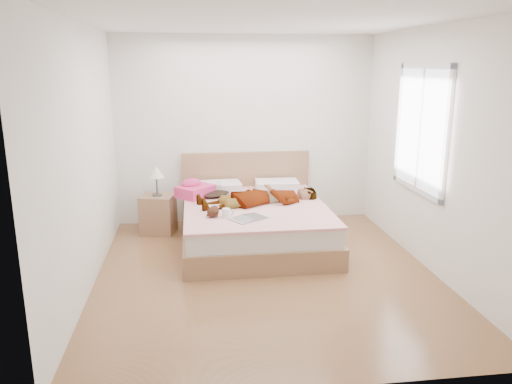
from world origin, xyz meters
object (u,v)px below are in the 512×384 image
Objects in this scene: magazine at (249,218)px; plush_toy at (213,211)px; towel at (195,189)px; phone at (219,183)px; nightstand at (158,211)px; woman at (261,194)px; coffee_mug at (227,213)px; bed at (254,221)px.

magazine is 0.43m from plush_toy.
towel reaches higher than plush_toy.
phone is 0.39× the size of plush_toy.
phone is 1.12m from magazine.
nightstand reaches higher than plush_toy.
phone is at bearing 82.63° from plush_toy.
coffee_mug is (-0.47, -0.58, -0.06)m from woman.
bed reaches higher than coffee_mug.
woman is 11.56× the size of coffee_mug.
towel is 0.96m from plush_toy.
coffee_mug is (0.03, -0.98, -0.12)m from phone.
phone is at bearing -140.27° from woman.
woman reaches higher than plush_toy.
nightstand is (-0.49, 0.08, -0.30)m from towel.
phone is 0.94m from plush_toy.
woman is 0.35m from bed.
plush_toy is (-0.40, 0.14, 0.05)m from magazine.
plush_toy is at bearing 161.61° from coffee_mug.
bed reaches higher than woman.
plush_toy reaches higher than magazine.
woman is at bearing 40.52° from plush_toy.
nightstand reaches higher than woman.
woman is 3.27× the size of magazine.
coffee_mug is (-0.25, 0.10, 0.04)m from magazine.
towel reaches higher than phone.
nightstand reaches higher than coffee_mug.
woman is at bearing -26.31° from towel.
phone is at bearing 91.67° from coffee_mug.
coffee_mug is at bearing 159.09° from magazine.
phone is at bearing 134.44° from bed.
coffee_mug is at bearing -70.58° from towel.
nightstand reaches higher than magazine.
woman is 0.76× the size of bed.
woman is 1.73× the size of nightstand.
plush_toy is 1.26m from nightstand.
bed reaches higher than plush_toy.
woman is at bearing 71.79° from magazine.
nightstand is at bearing 133.13° from magazine.
plush_toy is at bearing -78.03° from towel.
bed is at bearing 78.12° from magazine.
woman is 7.02× the size of plush_toy.
coffee_mug is (0.35, -0.98, -0.04)m from towel.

